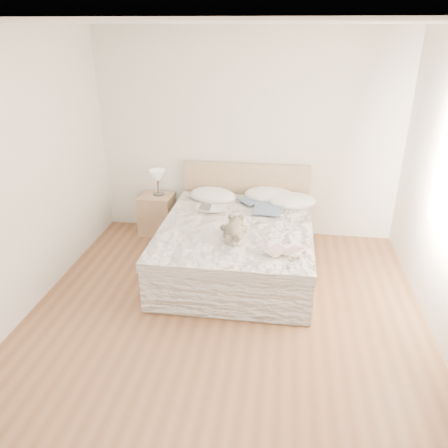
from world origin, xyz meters
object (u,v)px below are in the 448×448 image
Objects in this scene: childrens_book at (285,251)px; bed at (237,244)px; nightstand at (157,214)px; table_lamp at (158,177)px; teddy_bear at (233,236)px; photo_book at (212,208)px.

bed is at bearing 166.63° from childrens_book.
table_lamp is (0.03, 0.03, 0.53)m from nightstand.
childrens_book is (1.78, -1.53, 0.35)m from nightstand.
bed reaches higher than teddy_bear.
childrens_book is 0.95× the size of teddy_bear.
table_lamp reaches higher than photo_book.
table_lamp is at bearing 144.83° from bed.
teddy_bear is at bearing -163.25° from childrens_book.
photo_book is (0.87, -0.52, 0.35)m from nightstand.
bed reaches higher than photo_book.
table_lamp is at bearing 44.27° from nightstand.
nightstand is 1.62× the size of childrens_book.
bed is 3.83× the size of nightstand.
childrens_book is at bearing -41.87° from table_lamp.
photo_book reaches higher than childrens_book.
teddy_bear is (1.19, -1.34, -0.16)m from table_lamp.
bed is 1.53m from table_lamp.
teddy_bear is (0.35, -0.78, 0.02)m from photo_book.
photo_book is 1.35m from childrens_book.
bed is 6.20× the size of childrens_book.
nightstand is 1.60× the size of table_lamp.
nightstand is at bearing 146.63° from bed.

